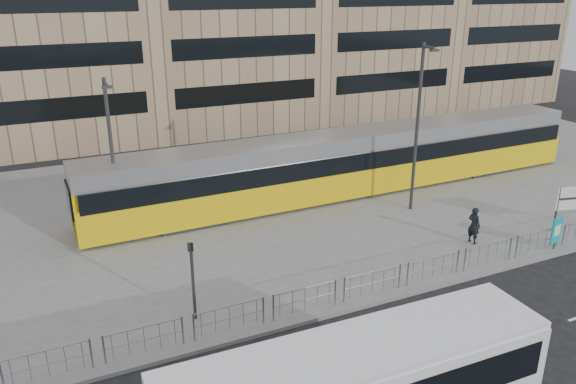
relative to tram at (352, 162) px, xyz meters
name	(u,v)px	position (x,y,z in m)	size (l,w,h in m)	color
ground	(393,300)	(-4.67, -11.09, -2.00)	(120.00, 120.00, 0.00)	black
plaza	(273,200)	(-4.67, 0.91, -1.92)	(64.00, 24.00, 0.15)	slate
kerb	(393,298)	(-4.67, -11.04, -1.92)	(64.00, 0.25, 0.17)	gray
pedestrian_barrier	(428,263)	(-2.67, -10.59, -1.01)	(32.07, 0.07, 1.10)	#909398
road_markings	(485,349)	(-3.67, -15.09, -1.99)	(62.00, 0.12, 0.01)	white
tram	(352,162)	(0.00, 0.00, 0.00)	(31.26, 3.49, 3.68)	yellow
station_sign	(574,200)	(7.21, -9.41, -0.25)	(1.96, 0.56, 2.30)	#2D2D30
ad_panel	(557,231)	(4.65, -10.69, -0.91)	(0.84, 0.25, 1.59)	#2D2D30
pedestrian	(474,225)	(1.66, -8.53, -0.94)	(0.66, 0.43, 1.81)	black
traffic_light_west	(192,271)	(-12.25, -9.23, 0.13)	(0.23, 0.25, 3.10)	#2D2D30
lamp_post_west	(112,152)	(-13.47, -0.32, 2.38)	(0.45, 1.04, 7.71)	#2D2D30
lamp_post_east	(418,123)	(1.60, -3.79, 3.00)	(0.45, 1.04, 8.94)	#2D2D30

